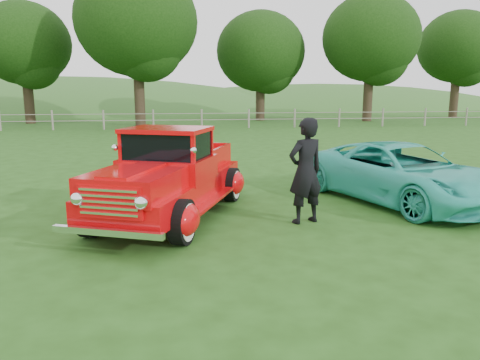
{
  "coord_description": "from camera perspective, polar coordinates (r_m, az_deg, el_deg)",
  "views": [
    {
      "loc": [
        -1.62,
        -7.63,
        2.52
      ],
      "look_at": [
        -0.41,
        1.2,
        0.76
      ],
      "focal_mm": 35.0,
      "sensor_mm": 36.0,
      "label": 1
    }
  ],
  "objects": [
    {
      "name": "red_pickup",
      "position": [
        9.26,
        -8.57,
        0.3
      ],
      "size": [
        3.52,
        5.28,
        1.78
      ],
      "rotation": [
        0.0,
        0.0,
        -0.38
      ],
      "color": "black",
      "rests_on": "ground"
    },
    {
      "name": "tree_near_east",
      "position": [
        37.32,
        2.53,
        15.35
      ],
      "size": [
        6.8,
        6.8,
        8.33
      ],
      "color": "black",
      "rests_on": "ground"
    },
    {
      "name": "tree_mid_west",
      "position": [
        37.23,
        -24.84,
        14.84
      ],
      "size": [
        6.4,
        6.4,
        8.46
      ],
      "color": "black",
      "rests_on": "ground"
    },
    {
      "name": "tree_far_east",
      "position": [
        44.55,
        25.1,
        14.45
      ],
      "size": [
        6.6,
        6.6,
        8.86
      ],
      "color": "black",
      "rests_on": "ground"
    },
    {
      "name": "tree_mid_east",
      "position": [
        37.76,
        15.67,
        16.33
      ],
      "size": [
        7.2,
        7.2,
        9.44
      ],
      "color": "black",
      "rests_on": "ground"
    },
    {
      "name": "tree_near_west",
      "position": [
        32.99,
        -12.51,
        18.37
      ],
      "size": [
        8.0,
        8.0,
        10.42
      ],
      "color": "black",
      "rests_on": "ground"
    },
    {
      "name": "distant_hills",
      "position": [
        67.51,
        -9.89,
        5.0
      ],
      "size": [
        116.0,
        60.0,
        18.0
      ],
      "color": "#306123",
      "rests_on": "ground"
    },
    {
      "name": "ground",
      "position": [
        8.19,
        4.04,
        -6.79
      ],
      "size": [
        140.0,
        140.0,
        0.0
      ],
      "primitive_type": "plane",
      "color": "#204512",
      "rests_on": "ground"
    },
    {
      "name": "teal_sedan",
      "position": [
        10.99,
        19.04,
        0.8
      ],
      "size": [
        3.66,
        5.22,
        1.32
      ],
      "primitive_type": "imported",
      "rotation": [
        0.0,
        0.0,
        0.34
      ],
      "color": "#2FBDAA",
      "rests_on": "ground"
    },
    {
      "name": "man",
      "position": [
        8.82,
        7.99,
        1.1
      ],
      "size": [
        0.85,
        0.69,
        1.99
      ],
      "primitive_type": "imported",
      "rotation": [
        0.0,
        0.0,
        3.49
      ],
      "color": "black",
      "rests_on": "ground"
    },
    {
      "name": "fence_line",
      "position": [
        29.73,
        -4.7,
        7.44
      ],
      "size": [
        48.0,
        0.12,
        1.2
      ],
      "color": "gray",
      "rests_on": "ground"
    }
  ]
}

